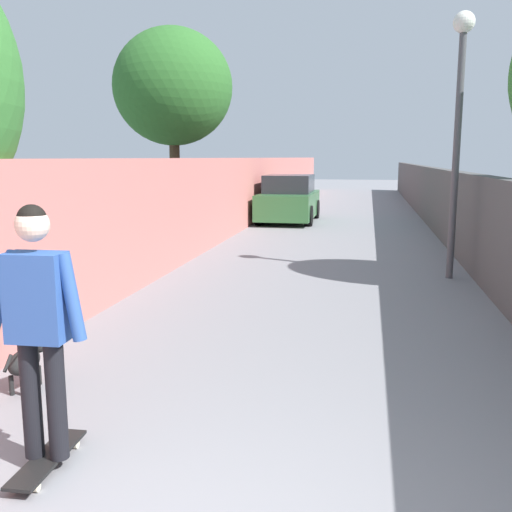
{
  "coord_description": "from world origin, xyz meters",
  "views": [
    {
      "loc": [
        -2.06,
        -0.86,
        2.11
      ],
      "look_at": [
        4.22,
        0.37,
        1.0
      ],
      "focal_mm": 40.1,
      "sensor_mm": 36.0,
      "label": 1
    }
  ],
  "objects_px": {
    "lamp_post": "(459,100)",
    "dog": "(26,360)",
    "person_skateboarder": "(38,313)",
    "car_near": "(289,200)",
    "tree_left_far": "(173,88)",
    "skateboard": "(48,458)"
  },
  "relations": [
    {
      "from": "car_near",
      "to": "tree_left_far",
      "type": "bearing_deg",
      "value": 145.0
    },
    {
      "from": "lamp_post",
      "to": "skateboard",
      "type": "bearing_deg",
      "value": 153.34
    },
    {
      "from": "person_skateboarder",
      "to": "dog",
      "type": "bearing_deg",
      "value": 37.31
    },
    {
      "from": "tree_left_far",
      "to": "skateboard",
      "type": "height_order",
      "value": "tree_left_far"
    },
    {
      "from": "person_skateboarder",
      "to": "dog",
      "type": "relative_size",
      "value": 1.13
    },
    {
      "from": "tree_left_far",
      "to": "car_near",
      "type": "relative_size",
      "value": 1.43
    },
    {
      "from": "person_skateboarder",
      "to": "lamp_post",
      "type": "bearing_deg",
      "value": -26.66
    },
    {
      "from": "lamp_post",
      "to": "person_skateboarder",
      "type": "height_order",
      "value": "lamp_post"
    },
    {
      "from": "tree_left_far",
      "to": "skateboard",
      "type": "xyz_separation_m",
      "value": [
        -11.78,
        -3.1,
        -3.88
      ]
    },
    {
      "from": "skateboard",
      "to": "person_skateboarder",
      "type": "bearing_deg",
      "value": -153.43
    },
    {
      "from": "lamp_post",
      "to": "dog",
      "type": "height_order",
      "value": "lamp_post"
    },
    {
      "from": "car_near",
      "to": "skateboard",
      "type": "bearing_deg",
      "value": -178.27
    },
    {
      "from": "person_skateboarder",
      "to": "car_near",
      "type": "distance_m",
      "value": 15.55
    },
    {
      "from": "skateboard",
      "to": "dog",
      "type": "height_order",
      "value": "dog"
    },
    {
      "from": "car_near",
      "to": "dog",
      "type": "bearing_deg",
      "value": 178.17
    },
    {
      "from": "tree_left_far",
      "to": "car_near",
      "type": "height_order",
      "value": "tree_left_far"
    },
    {
      "from": "lamp_post",
      "to": "car_near",
      "type": "distance_m",
      "value": 9.65
    },
    {
      "from": "dog",
      "to": "car_near",
      "type": "distance_m",
      "value": 14.34
    },
    {
      "from": "person_skateboarder",
      "to": "dog",
      "type": "distance_m",
      "value": 1.74
    },
    {
      "from": "lamp_post",
      "to": "dog",
      "type": "distance_m",
      "value": 7.89
    },
    {
      "from": "person_skateboarder",
      "to": "tree_left_far",
      "type": "bearing_deg",
      "value": 14.77
    },
    {
      "from": "tree_left_far",
      "to": "car_near",
      "type": "bearing_deg",
      "value": -35.0
    }
  ]
}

